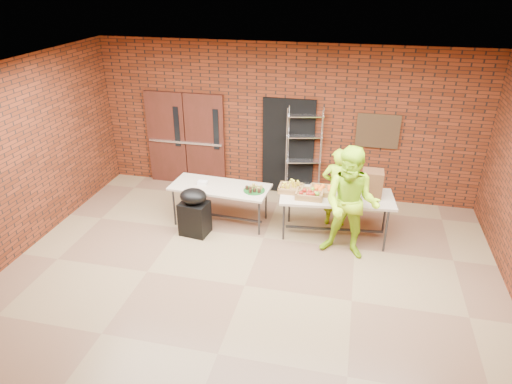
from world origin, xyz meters
TOP-DOWN VIEW (x-y plane):
  - room at (0.00, 0.00)m, footprint 8.08×7.08m
  - double_doors at (-2.20, 3.44)m, footprint 1.78×0.12m
  - dark_doorway at (0.10, 3.46)m, footprint 1.10×0.06m
  - bronze_plaque at (1.90, 3.45)m, footprint 0.85×0.04m
  - wire_rack at (0.45, 3.32)m, footprint 0.76×0.39m
  - table_left at (-0.94, 1.86)m, footprint 1.92×0.91m
  - table_right at (1.25, 1.82)m, footprint 2.09×1.05m
  - basket_bananas at (0.42, 1.83)m, footprint 0.44×0.34m
  - basket_oranges at (0.98, 1.87)m, footprint 0.44×0.35m
  - basket_apples at (0.78, 1.66)m, footprint 0.48×0.37m
  - muffin_tray at (-0.26, 1.81)m, footprint 0.40×0.40m
  - napkin_box at (-1.29, 1.87)m, footprint 0.19×0.12m
  - coffee_dispenser at (1.84, 1.97)m, footprint 0.36×0.33m
  - cup_stack_front at (1.51, 1.72)m, footprint 0.09×0.09m
  - cup_stack_mid at (1.67, 1.67)m, footprint 0.08×0.08m
  - cup_stack_back at (1.58, 1.83)m, footprint 0.09×0.09m
  - covered_grill at (-1.28, 1.34)m, footprint 0.55×0.48m
  - volunteer_woman at (1.22, 2.28)m, footprint 0.61×0.44m
  - volunteer_man at (1.51, 1.25)m, footprint 1.08×0.91m

SIDE VIEW (x-z plane):
  - covered_grill at x=-1.28m, z-range 0.00..0.91m
  - table_left at x=-0.94m, z-range 0.32..1.09m
  - table_right at x=1.25m, z-range 0.34..1.17m
  - volunteer_woman at x=1.22m, z-range 0.00..1.55m
  - napkin_box at x=-1.29m, z-range 0.77..0.83m
  - muffin_tray at x=-0.26m, z-range 0.76..0.86m
  - basket_bananas at x=0.42m, z-range 0.82..0.95m
  - basket_oranges at x=0.98m, z-range 0.82..0.96m
  - basket_apples at x=0.78m, z-range 0.82..0.96m
  - cup_stack_mid at x=1.67m, z-range 0.83..1.07m
  - cup_stack_front at x=1.51m, z-range 0.83..1.08m
  - cup_stack_back at x=1.58m, z-range 0.83..1.09m
  - volunteer_man at x=1.51m, z-range 0.00..1.97m
  - wire_rack at x=0.45m, z-range 0.00..1.97m
  - dark_doorway at x=0.10m, z-range 0.00..2.10m
  - double_doors at x=-2.20m, z-range 0.00..2.10m
  - coffee_dispenser at x=1.84m, z-range 0.83..1.30m
  - bronze_plaque at x=1.90m, z-range 1.20..1.90m
  - room at x=0.00m, z-range -0.04..3.24m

